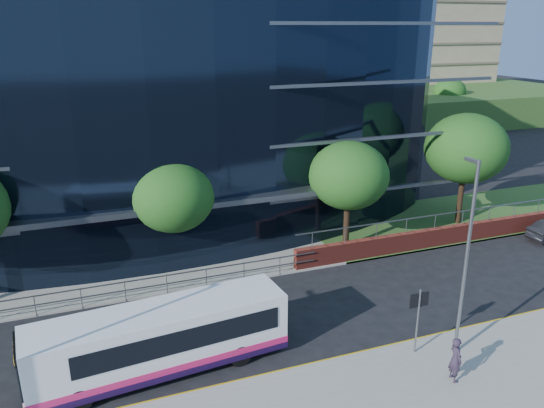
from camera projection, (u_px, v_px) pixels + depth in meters
name	position (u px, v px, depth m)	size (l,w,h in m)	color
ground	(297.00, 356.00, 21.45)	(200.00, 200.00, 0.00)	black
kerb	(307.00, 368.00, 20.54)	(80.00, 0.25, 0.16)	gray
yellow_line_outer	(305.00, 367.00, 20.74)	(80.00, 0.08, 0.01)	gold
yellow_line_inner	(303.00, 365.00, 20.87)	(80.00, 0.08, 0.01)	gold
far_forecourt	(118.00, 267.00, 29.19)	(50.00, 8.00, 0.10)	gray
grass_verge	(537.00, 205.00, 39.17)	(36.00, 8.00, 0.12)	#2D511E
glass_office	(124.00, 98.00, 36.04)	(44.00, 23.10, 16.00)	black
retaining_wall	(536.00, 221.00, 34.38)	(34.00, 0.40, 2.11)	maroon
guard_railings	(81.00, 293.00, 24.73)	(24.00, 0.05, 1.10)	slate
apartment_block	(345.00, 36.00, 79.26)	(60.00, 42.00, 30.00)	#2D511E
street_sign	(419.00, 308.00, 20.85)	(0.85, 0.09, 2.80)	slate
tree_far_b	(173.00, 197.00, 27.52)	(4.29, 4.29, 6.05)	black
tree_far_c	(349.00, 176.00, 30.30)	(4.62, 4.62, 6.51)	black
tree_far_d	(466.00, 149.00, 33.97)	(5.28, 5.28, 7.44)	black
tree_dist_e	(351.00, 97.00, 63.44)	(4.62, 4.62, 6.51)	black
tree_dist_f	(449.00, 92.00, 70.64)	(4.29, 4.29, 6.05)	black
streetlight_east	(466.00, 255.00, 20.09)	(0.15, 0.77, 8.00)	slate
city_bus	(163.00, 339.00, 20.14)	(9.95, 3.14, 2.65)	white
pedestrian	(455.00, 359.00, 19.52)	(0.64, 0.42, 1.76)	#2C2132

